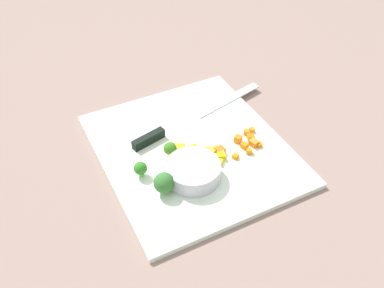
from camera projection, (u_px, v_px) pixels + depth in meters
name	position (u px, v px, depth m)	size (l,w,h in m)	color
ground_plane	(192.00, 152.00, 0.92)	(4.00, 4.00, 0.00)	gray
cutting_board	(192.00, 150.00, 0.91)	(0.42, 0.37, 0.01)	white
prep_bowl	(193.00, 171.00, 0.83)	(0.11, 0.11, 0.03)	#BBB4C3
chef_knife	(177.00, 125.00, 0.95)	(0.10, 0.37, 0.02)	silver
carrot_dice_0	(254.00, 143.00, 0.91)	(0.02, 0.02, 0.01)	orange
carrot_dice_1	(249.00, 151.00, 0.89)	(0.01, 0.01, 0.01)	orange
carrot_dice_2	(259.00, 145.00, 0.91)	(0.01, 0.01, 0.01)	orange
carrot_dice_3	(235.00, 156.00, 0.88)	(0.01, 0.01, 0.01)	orange
carrot_dice_4	(245.00, 146.00, 0.90)	(0.01, 0.01, 0.01)	orange
carrot_dice_5	(251.00, 137.00, 0.93)	(0.01, 0.01, 0.01)	orange
carrot_dice_6	(247.00, 132.00, 0.94)	(0.01, 0.01, 0.01)	orange
carrot_dice_7	(220.00, 151.00, 0.89)	(0.02, 0.02, 0.01)	orange
carrot_dice_8	(252.00, 130.00, 0.94)	(0.01, 0.01, 0.01)	orange
carrot_dice_9	(238.00, 139.00, 0.92)	(0.01, 0.01, 0.02)	orange
pepper_dice_0	(219.00, 162.00, 0.87)	(0.01, 0.01, 0.01)	yellow
pepper_dice_1	(216.00, 149.00, 0.90)	(0.01, 0.01, 0.01)	yellow
pepper_dice_2	(179.00, 150.00, 0.89)	(0.02, 0.02, 0.02)	yellow
pepper_dice_3	(175.00, 156.00, 0.88)	(0.02, 0.02, 0.02)	yellow
pepper_dice_4	(209.00, 153.00, 0.89)	(0.02, 0.02, 0.02)	yellow
pepper_dice_5	(215.00, 157.00, 0.88)	(0.01, 0.01, 0.01)	yellow
pepper_dice_6	(193.00, 151.00, 0.89)	(0.02, 0.02, 0.02)	yellow
pepper_dice_7	(221.00, 156.00, 0.88)	(0.02, 0.01, 0.01)	yellow
broccoli_floret_0	(140.00, 169.00, 0.84)	(0.03, 0.03, 0.03)	#82BC56
broccoli_floret_1	(170.00, 148.00, 0.88)	(0.03, 0.03, 0.03)	#97C05C
broccoli_floret_2	(164.00, 183.00, 0.80)	(0.04, 0.04, 0.05)	#80C45F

